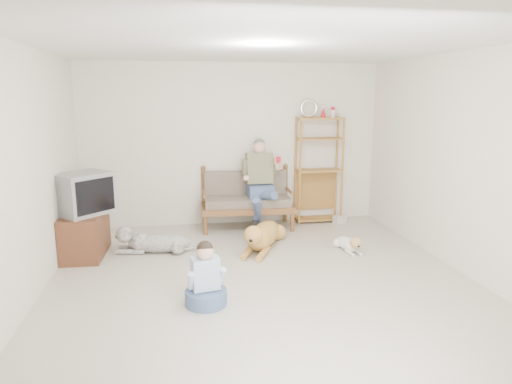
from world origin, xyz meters
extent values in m
plane|color=beige|center=(0.00, 0.00, 0.00)|extent=(5.50, 5.50, 0.00)
plane|color=silver|center=(0.00, 0.00, 2.70)|extent=(5.50, 5.50, 0.00)
plane|color=beige|center=(0.00, 2.75, 1.35)|extent=(5.00, 0.00, 5.00)
plane|color=beige|center=(0.00, -2.75, 1.35)|extent=(5.00, 0.00, 5.00)
plane|color=beige|center=(-2.50, 0.00, 1.35)|extent=(0.00, 5.50, 5.50)
plane|color=beige|center=(2.50, 0.00, 1.35)|extent=(0.00, 5.50, 5.50)
cube|color=brown|center=(0.18, 2.36, 0.35)|extent=(1.53, 0.76, 0.10)
cube|color=#776B5A|center=(0.18, 2.36, 0.47)|extent=(1.40, 0.66, 0.13)
cube|color=#776B5A|center=(0.18, 2.60, 0.70)|extent=(1.38, 0.18, 0.45)
cylinder|color=brown|center=(0.18, 2.66, 0.90)|extent=(1.40, 0.11, 0.05)
cylinder|color=brown|center=(-0.52, 2.06, 0.15)|extent=(0.07, 0.07, 0.30)
cylinder|color=brown|center=(-0.52, 2.66, 0.47)|extent=(0.07, 0.07, 0.95)
cylinder|color=brown|center=(0.88, 2.06, 0.15)|extent=(0.07, 0.07, 0.30)
cylinder|color=brown|center=(0.88, 2.66, 0.47)|extent=(0.07, 0.07, 0.95)
cube|color=#445A7D|center=(0.39, 2.32, 0.64)|extent=(0.40, 0.38, 0.20)
cube|color=#706C4F|center=(0.39, 2.42, 0.99)|extent=(0.42, 0.29, 0.53)
sphere|color=tan|center=(0.39, 2.39, 1.34)|extent=(0.21, 0.21, 0.21)
sphere|color=#58544E|center=(0.39, 2.41, 1.38)|extent=(0.19, 0.19, 0.19)
cylinder|color=red|center=(0.66, 2.20, 1.16)|extent=(0.07, 0.07, 0.09)
cube|color=#A36933|center=(1.45, 2.55, 1.79)|extent=(0.76, 0.31, 0.03)
torus|color=silver|center=(1.25, 2.55, 1.96)|extent=(0.31, 0.05, 0.31)
cone|color=red|center=(1.50, 2.55, 1.89)|extent=(0.10, 0.10, 0.16)
cylinder|color=#A36933|center=(1.08, 2.40, 0.90)|extent=(0.04, 0.04, 1.81)
cylinder|color=#A36933|center=(1.08, 2.70, 0.90)|extent=(0.04, 0.04, 1.81)
cylinder|color=#A36933|center=(1.83, 2.40, 0.90)|extent=(0.04, 0.04, 1.81)
cylinder|color=#A36933|center=(1.83, 2.70, 0.90)|extent=(0.04, 0.04, 1.81)
cube|color=silver|center=(1.80, 2.38, 0.07)|extent=(0.24, 0.20, 0.13)
cube|color=brown|center=(-2.22, 1.42, 0.30)|extent=(0.54, 0.92, 0.60)
cube|color=brown|center=(-2.46, 1.20, 0.30)|extent=(0.04, 0.40, 0.50)
cube|color=brown|center=(-2.46, 1.64, 0.30)|extent=(0.04, 0.40, 0.50)
cube|color=slate|center=(-2.20, 1.41, 0.88)|extent=(0.85, 0.85, 0.56)
cube|color=black|center=(-2.01, 1.22, 0.88)|extent=(0.42, 0.41, 0.45)
cube|color=silver|center=(-1.25, 2.73, 0.30)|extent=(0.12, 0.02, 0.08)
ellipsoid|color=gold|center=(0.29, 1.42, 0.16)|extent=(0.79, 1.10, 0.33)
sphere|color=gold|center=(0.15, 1.14, 0.19)|extent=(0.33, 0.33, 0.33)
sphere|color=gold|center=(0.03, 0.91, 0.33)|extent=(0.26, 0.26, 0.26)
ellipsoid|color=gold|center=(-0.02, 0.80, 0.30)|extent=(0.18, 0.22, 0.10)
cylinder|color=gold|center=(0.51, 1.89, 0.07)|extent=(0.10, 0.42, 0.05)
ellipsoid|color=gold|center=(-0.04, 0.97, 0.33)|extent=(0.09, 0.10, 0.13)
ellipsoid|color=gold|center=(0.12, 0.89, 0.33)|extent=(0.09, 0.10, 0.13)
ellipsoid|color=white|center=(-1.23, 1.38, 0.13)|extent=(0.91, 0.42, 0.26)
sphere|color=white|center=(-1.49, 1.42, 0.15)|extent=(0.26, 0.26, 0.26)
sphere|color=white|center=(-1.71, 1.45, 0.26)|extent=(0.23, 0.23, 0.23)
ellipsoid|color=white|center=(-1.81, 1.47, 0.24)|extent=(0.18, 0.12, 0.09)
cylinder|color=white|center=(-0.79, 1.32, 0.05)|extent=(0.35, 0.11, 0.04)
ellipsoid|color=white|center=(-1.67, 1.53, 0.26)|extent=(0.08, 0.06, 0.11)
ellipsoid|color=white|center=(-1.70, 1.37, 0.26)|extent=(0.08, 0.06, 0.11)
ellipsoid|color=silver|center=(1.41, 1.02, 0.09)|extent=(0.26, 0.47, 0.18)
sphere|color=silver|center=(1.43, 0.89, 0.10)|extent=(0.18, 0.18, 0.18)
sphere|color=tan|center=(1.44, 0.78, 0.18)|extent=(0.16, 0.16, 0.16)
ellipsoid|color=tan|center=(1.45, 0.71, 0.16)|extent=(0.09, 0.12, 0.06)
cylinder|color=silver|center=(1.38, 1.25, 0.04)|extent=(0.11, 0.17, 0.03)
cone|color=tan|center=(1.38, 0.79, 0.23)|extent=(0.05, 0.05, 0.06)
cone|color=tan|center=(1.50, 0.80, 0.23)|extent=(0.05, 0.05, 0.06)
torus|color=red|center=(1.44, 0.80, 0.17)|extent=(0.15, 0.15, 0.02)
cylinder|color=#445A7D|center=(-0.70, -0.38, 0.08)|extent=(0.44, 0.44, 0.16)
cube|color=silver|center=(-0.70, -0.36, 0.34)|extent=(0.31, 0.23, 0.34)
sphere|color=tan|center=(-0.70, -0.38, 0.58)|extent=(0.18, 0.18, 0.18)
sphere|color=black|center=(-0.70, -0.37, 0.61)|extent=(0.17, 0.17, 0.17)
camera|label=1|loc=(-0.96, -4.88, 2.17)|focal=32.00mm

